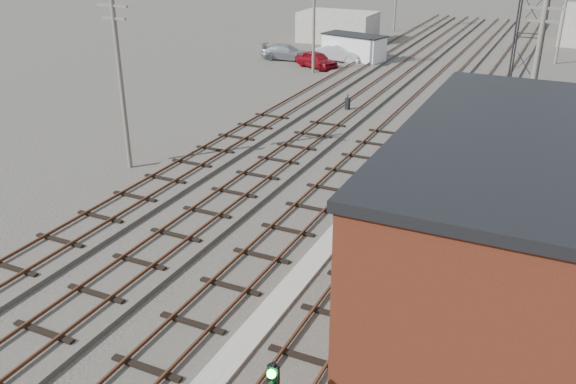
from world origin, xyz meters
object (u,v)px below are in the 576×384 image
Objects in this scene: car_red at (317,60)px; car_grey at (286,52)px; switch_stand at (348,104)px; site_trailer at (354,48)px; car_silver at (340,53)px.

car_red reaches higher than car_grey.
switch_stand is 18.15m from car_grey.
car_red is (-2.01, -4.20, -0.52)m from site_trailer.
switch_stand is 0.19× the size of site_trailer.
car_silver is 5.17m from car_grey.
site_trailer reaches higher than car_silver.
car_silver is 0.95× the size of car_grey.
car_red is 3.64m from car_silver.
car_red is at bearing 173.07° from car_silver.
switch_stand is at bearing -148.58° from car_grey.
car_silver is (-6.47, 15.59, 0.21)m from switch_stand.
car_silver reaches higher than car_grey.
site_trailer is at bearing 117.77° from switch_stand.
car_red is at bearing 130.96° from switch_stand.
car_grey is at bearing 138.40° from switch_stand.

